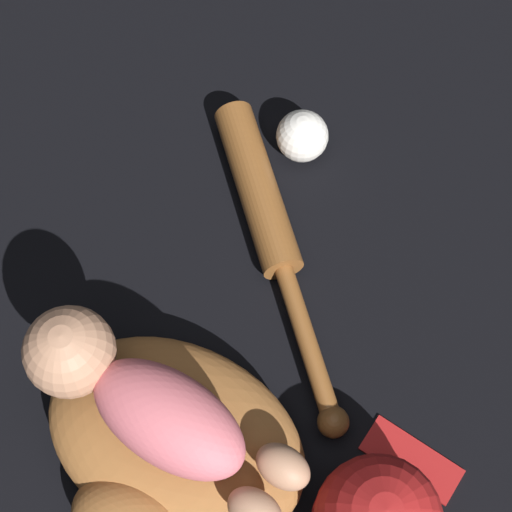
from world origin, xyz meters
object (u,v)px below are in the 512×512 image
at_px(baby_figure, 140,399).
at_px(baseball_bat, 268,221).
at_px(baseball_glove, 168,451).
at_px(baseball, 302,136).

bearing_deg(baby_figure, baseball_bat, -76.15).
height_order(baseball_glove, baseball, baseball_glove).
relative_size(baseball_glove, baby_figure, 1.05).
bearing_deg(baseball, baby_figure, 105.91).
relative_size(baseball_glove, baseball_bat, 0.87).
height_order(baby_figure, baseball, baby_figure).
xyz_separation_m(baseball_bat, baseball, (0.05, -0.13, 0.01)).
bearing_deg(baby_figure, baseball_glove, 164.00).
bearing_deg(baseball_bat, baseball_glove, 110.40).
distance_m(baby_figure, baseball, 0.47).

